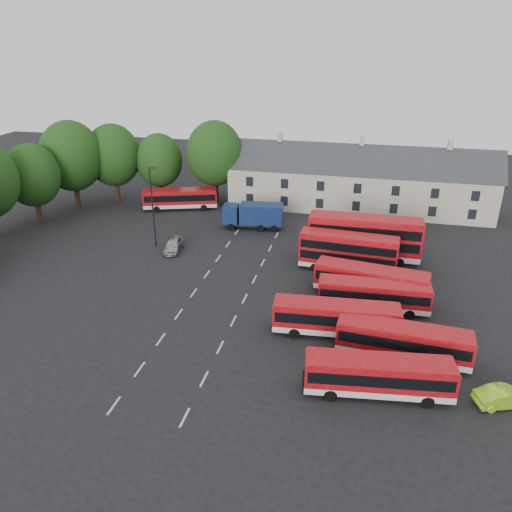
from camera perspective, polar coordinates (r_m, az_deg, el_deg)
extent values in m
plane|color=black|center=(46.28, -7.95, -5.35)|extent=(140.00, 140.00, 0.00)
cube|color=beige|center=(35.97, -15.95, -16.12)|extent=(0.15, 1.80, 0.01)
cube|color=beige|center=(38.68, -13.17, -12.49)|extent=(0.15, 1.80, 0.01)
cube|color=beige|center=(41.60, -10.83, -9.33)|extent=(0.15, 1.80, 0.01)
cube|color=beige|center=(44.68, -8.84, -6.58)|extent=(0.15, 1.80, 0.01)
cube|color=beige|center=(47.90, -7.13, -4.19)|extent=(0.15, 1.80, 0.01)
cube|color=beige|center=(51.23, -5.65, -2.10)|extent=(0.15, 1.80, 0.01)
cube|color=beige|center=(54.66, -4.35, -0.26)|extent=(0.15, 1.80, 0.01)
cube|color=beige|center=(58.15, -3.21, 1.35)|extent=(0.15, 1.80, 0.01)
cube|color=beige|center=(61.71, -2.20, 2.78)|extent=(0.15, 1.80, 0.01)
cube|color=beige|center=(34.18, -8.16, -17.80)|extent=(0.15, 1.80, 0.01)
cube|color=beige|center=(37.02, -5.95, -13.80)|extent=(0.15, 1.80, 0.01)
cube|color=beige|center=(40.06, -4.13, -10.36)|extent=(0.15, 1.80, 0.01)
cube|color=beige|center=(43.25, -2.60, -7.42)|extent=(0.15, 1.80, 0.01)
cube|color=beige|center=(46.57, -1.30, -4.88)|extent=(0.15, 1.80, 0.01)
cube|color=beige|center=(49.99, -0.19, -2.68)|extent=(0.15, 1.80, 0.01)
cube|color=beige|center=(53.49, 0.78, -0.76)|extent=(0.15, 1.80, 0.01)
cube|color=beige|center=(57.06, 1.63, 0.91)|extent=(0.15, 1.80, 0.01)
cube|color=beige|center=(60.68, 2.37, 2.39)|extent=(0.15, 1.80, 0.01)
cylinder|color=black|center=(70.49, -23.64, 5.09)|extent=(0.70, 0.70, 3.67)
ellipsoid|color=#103D12|center=(69.34, -24.23, 8.41)|extent=(6.93, 6.93, 7.97)
cylinder|color=black|center=(73.96, -19.80, 6.85)|extent=(0.70, 0.70, 4.38)
ellipsoid|color=#103D12|center=(72.70, -20.37, 10.65)|extent=(8.25, 8.25, 9.49)
cylinder|color=black|center=(75.31, -15.60, 7.57)|extent=(0.70, 0.70, 4.02)
ellipsoid|color=#103D12|center=(74.15, -16.01, 11.01)|extent=(7.59, 7.59, 8.73)
cylinder|color=black|center=(74.53, -10.75, 7.66)|extent=(0.70, 0.70, 3.50)
ellipsoid|color=#103D12|center=(73.48, -11.00, 10.69)|extent=(6.60, 6.60, 7.59)
cylinder|color=black|center=(72.60, -4.59, 7.85)|extent=(0.70, 0.70, 4.20)
ellipsoid|color=#103D12|center=(71.35, -4.73, 11.60)|extent=(7.92, 7.92, 9.11)
cube|color=beige|center=(70.25, 11.56, 7.41)|extent=(35.00, 7.00, 5.50)
cube|color=#2D3035|center=(69.51, 11.75, 9.57)|extent=(35.70, 7.13, 7.13)
cube|color=beige|center=(69.67, 2.74, 13.43)|extent=(0.60, 0.90, 1.20)
cube|color=beige|center=(68.62, 12.04, 12.77)|extent=(0.60, 0.90, 1.20)
cube|color=beige|center=(69.33, 21.33, 11.77)|extent=(0.60, 0.90, 1.20)
cube|color=silver|center=(36.11, 13.68, -14.20)|extent=(10.14, 3.43, 0.50)
cube|color=#A40A11|center=(35.43, 13.86, -12.77)|extent=(10.14, 3.43, 1.76)
cube|color=black|center=(35.40, 13.87, -12.71)|extent=(9.75, 3.44, 0.86)
cube|color=#A40A11|center=(34.89, 14.02, -11.56)|extent=(9.93, 3.32, 0.11)
cylinder|color=black|center=(35.14, 8.50, -15.46)|extent=(0.93, 0.36, 0.90)
cylinder|color=black|center=(37.65, 18.39, -13.52)|extent=(0.93, 0.36, 0.90)
cube|color=silver|center=(39.96, 16.31, -10.33)|extent=(9.98, 2.95, 0.49)
cube|color=#A40A11|center=(39.35, 16.50, -8.99)|extent=(9.98, 2.95, 1.75)
cube|color=black|center=(39.33, 16.51, -8.93)|extent=(9.59, 2.97, 0.85)
cube|color=#A40A11|center=(38.87, 16.67, -7.86)|extent=(9.78, 2.84, 0.11)
cylinder|color=black|center=(39.28, 11.56, -10.87)|extent=(0.91, 0.31, 0.90)
cylinder|color=black|center=(41.17, 20.75, -10.31)|extent=(0.91, 0.31, 0.90)
cube|color=silver|center=(41.60, 9.04, -8.01)|extent=(10.27, 3.02, 0.51)
cube|color=#A40A11|center=(40.99, 9.15, -6.65)|extent=(10.27, 3.02, 1.80)
cube|color=black|center=(40.97, 9.15, -6.60)|extent=(9.87, 3.05, 0.87)
cube|color=#A40A11|center=(40.52, 9.24, -5.51)|extent=(10.06, 2.92, 0.11)
cylinder|color=black|center=(40.90, 4.42, -8.79)|extent=(0.94, 0.32, 0.92)
cylinder|color=black|center=(42.82, 13.41, -7.79)|extent=(0.94, 0.32, 0.92)
cube|color=silver|center=(45.67, 13.19, -5.25)|extent=(9.78, 2.65, 0.48)
cube|color=#A40A11|center=(45.15, 13.33, -4.04)|extent=(9.78, 2.65, 1.72)
cube|color=black|center=(45.13, 13.33, -3.99)|extent=(9.40, 2.68, 0.84)
cube|color=#A40A11|center=(44.73, 13.44, -3.02)|extent=(9.59, 2.55, 0.11)
cylinder|color=black|center=(44.80, 9.23, -5.87)|extent=(0.89, 0.29, 0.88)
cylinder|color=black|center=(46.98, 16.91, -5.16)|extent=(0.89, 0.29, 0.88)
cube|color=silver|center=(47.81, 12.89, -3.73)|extent=(10.56, 3.89, 0.52)
cube|color=#A40A11|center=(47.28, 13.02, -2.48)|extent=(10.56, 3.89, 1.83)
cube|color=black|center=(47.26, 13.03, -2.43)|extent=(10.16, 3.89, 0.89)
cube|color=#A40A11|center=(46.86, 13.13, -1.43)|extent=(10.34, 3.77, 0.11)
cylinder|color=black|center=(47.49, 8.72, -3.92)|extent=(0.97, 0.40, 0.94)
cylinder|color=black|center=(48.62, 16.90, -4.06)|extent=(0.97, 0.40, 0.94)
cube|color=silver|center=(52.26, 10.37, -1.00)|extent=(9.99, 2.95, 0.49)
cube|color=#A40A11|center=(51.55, 10.52, 0.75)|extent=(9.99, 2.95, 3.00)
cube|color=black|center=(51.78, 10.47, 0.17)|extent=(9.60, 2.98, 0.85)
cube|color=#A40A11|center=(50.95, 10.65, 2.34)|extent=(9.79, 2.85, 0.11)
cylinder|color=black|center=(51.84, 6.75, -1.27)|extent=(0.91, 0.32, 0.90)
cylinder|color=black|center=(53.10, 13.86, -1.20)|extent=(0.91, 0.32, 0.90)
cube|color=black|center=(51.32, 10.56, 1.35)|extent=(9.60, 2.98, 0.85)
cube|color=silver|center=(55.24, 12.10, 0.45)|extent=(11.85, 2.76, 0.59)
cube|color=#A40A11|center=(54.43, 12.29, 2.47)|extent=(11.85, 2.76, 3.60)
cube|color=black|center=(54.69, 12.23, 1.79)|extent=(11.37, 2.82, 1.02)
cube|color=#A40A11|center=(53.78, 12.47, 4.30)|extent=(11.61, 2.65, 0.13)
cylinder|color=black|center=(54.34, 8.06, 0.02)|extent=(1.08, 0.31, 1.08)
cylinder|color=black|center=(56.64, 15.92, 0.32)|extent=(1.08, 0.31, 1.08)
cube|color=black|center=(54.18, 12.36, 3.15)|extent=(11.37, 2.82, 1.02)
cube|color=silver|center=(70.21, -8.61, 5.87)|extent=(10.23, 5.29, 0.50)
cube|color=#A40A11|center=(69.85, -8.67, 6.75)|extent=(10.23, 5.29, 1.78)
cube|color=black|center=(69.84, -8.67, 6.79)|extent=(9.87, 5.22, 0.87)
cube|color=#A40A11|center=(69.58, -8.72, 7.48)|extent=(10.01, 5.14, 0.11)
cylinder|color=black|center=(69.59, -11.28, 5.28)|extent=(0.94, 0.53, 0.91)
cylinder|color=black|center=(71.14, -5.97, 6.05)|extent=(0.94, 0.53, 0.91)
cube|color=black|center=(62.60, -0.36, 3.71)|extent=(7.50, 2.69, 0.28)
cube|color=#0D1E4C|center=(62.57, -2.87, 4.87)|extent=(2.06, 2.47, 2.20)
cube|color=black|center=(62.60, -3.67, 5.19)|extent=(0.29, 1.95, 1.10)
cube|color=#0D1E4C|center=(62.01, 0.61, 4.85)|extent=(5.44, 2.82, 2.48)
cylinder|color=black|center=(62.06, -2.84, 3.35)|extent=(0.94, 0.35, 0.92)
cylinder|color=black|center=(63.34, 2.27, 3.81)|extent=(0.94, 0.35, 0.92)
imported|color=#A8ACB0|center=(56.92, -9.42, 1.28)|extent=(2.25, 4.33, 1.41)
imported|color=#95D621|center=(38.11, 26.57, -14.18)|extent=(4.30, 2.74, 1.34)
cylinder|color=black|center=(57.00, -11.71, 5.35)|extent=(0.17, 0.17, 9.24)
cube|color=black|center=(55.61, -11.84, 9.85)|extent=(0.58, 0.32, 0.17)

